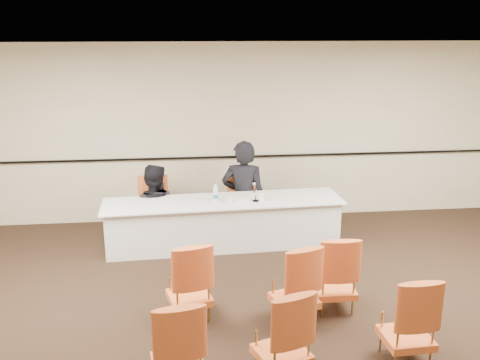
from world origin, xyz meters
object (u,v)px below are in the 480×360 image
panelist_main_chair (244,203)px  drinking_glass (231,200)px  aud_chair_front_left (189,280)px  aud_chair_back_right (408,318)px  aud_chair_front_mid (295,282)px  panelist_second_chair (154,208)px  panelist_second (154,214)px  microphone (256,193)px  aud_chair_back_left (177,344)px  aud_chair_back_mid (282,333)px  panel_table (223,223)px  coffee_cup (261,197)px  aud_chair_front_right (335,272)px  water_bottle (216,193)px  panelist_main (244,200)px

panelist_main_chair → drinking_glass: 0.78m
aud_chair_front_left → aud_chair_back_right: 2.39m
aud_chair_front_left → aud_chair_front_mid: same height
panelist_second_chair → drinking_glass: bearing=-30.0°
panelist_second_chair → panelist_second: bearing=0.0°
microphone → aud_chair_front_mid: (0.15, -2.15, -0.37)m
aud_chair_back_left → aud_chair_back_mid: size_ratio=1.00×
panel_table → drinking_glass: 0.44m
panel_table → coffee_cup: (0.57, -0.09, 0.42)m
panelist_main_chair → aud_chair_front_left: (-0.93, -2.61, 0.00)m
aud_chair_front_right → aud_chair_back_mid: bearing=-124.2°
microphone → aud_chair_back_right: 3.24m
aud_chair_front_left → aud_chair_front_mid: (1.18, -0.19, 0.00)m
coffee_cup → aud_chair_front_right: 2.06m
water_bottle → coffee_cup: size_ratio=2.17×
panelist_main → microphone: size_ratio=7.53×
aud_chair_front_right → aud_chair_back_mid: size_ratio=1.00×
panel_table → microphone: microphone is taller
panel_table → aud_chair_front_right: bearing=-63.3°
panelist_second → aud_chair_back_right: bearing=137.5°
panelist_main → panelist_second: (-1.44, -0.07, -0.16)m
aud_chair_back_right → drinking_glass: bearing=113.6°
panelist_main → aud_chair_back_right: size_ratio=2.07×
microphone → coffee_cup: bearing=-1.5°
drinking_glass → aud_chair_back_left: bearing=-103.7°
panelist_second → panelist_second_chair: bearing=-0.0°
panelist_main → panelist_main_chair: 0.06m
drinking_glass → aud_chair_back_mid: 3.15m
panelist_main_chair → water_bottle: (-0.49, -0.56, 0.37)m
panelist_main_chair → aud_chair_front_mid: 2.81m
panelist_main → aud_chair_front_mid: size_ratio=2.07×
panel_table → microphone: bearing=-13.2°
panelist_second → aud_chair_front_left: (0.52, -2.54, 0.10)m
drinking_glass → aud_chair_back_mid: bearing=-86.4°
aud_chair_front_left → aud_chair_front_right: bearing=-13.2°
aud_chair_front_right → panel_table: bearing=120.5°
aud_chair_back_left → aud_chair_front_right: bearing=25.9°
microphone → aud_chair_back_left: (-1.16, -3.23, -0.37)m
panelist_second → aud_chair_front_left: size_ratio=1.70×
microphone → drinking_glass: microphone is taller
panelist_main → aud_chair_front_left: 2.77m
aud_chair_front_left → aud_chair_back_left: size_ratio=1.00×
coffee_cup → panelist_main: bearing=106.4°
panelist_second → panelist_second_chair: 0.10m
drinking_glass → aud_chair_back_left: aud_chair_back_left is taller
drinking_glass → aud_chair_front_mid: aud_chair_front_mid is taller
panelist_main → aud_chair_back_left: (-1.05, -3.88, -0.06)m
panelist_main → panelist_second: 1.45m
aud_chair_back_left → aud_chair_back_right: 2.28m
aud_chair_front_right → aud_chair_front_left: bearing=-178.5°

